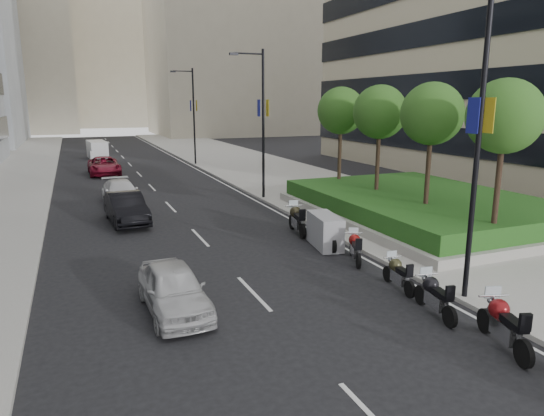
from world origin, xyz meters
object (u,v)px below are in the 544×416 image
motorcycle_1 (503,324)px  car_d (104,166)px  lamp_post_0 (475,135)px  car_a (174,289)px  lamp_post_1 (261,117)px  motorcycle_2 (434,296)px  motorcycle_6 (297,220)px  car_b (126,208)px  motorcycle_3 (398,274)px  lamp_post_2 (192,111)px  delivery_van (97,150)px  motorcycle_4 (355,248)px  car_c (121,192)px  motorcycle_5 (325,231)px

motorcycle_1 → car_d: size_ratio=0.43×
lamp_post_0 → car_a: bearing=162.5°
lamp_post_1 → motorcycle_2: (-1.41, -17.45, -4.50)m
motorcycle_6 → car_d: car_d is taller
motorcycle_6 → car_b: bearing=63.4°
motorcycle_3 → car_d: car_d is taller
motorcycle_6 → lamp_post_0: bearing=-162.5°
lamp_post_2 → delivery_van: lamp_post_2 is taller
delivery_van → motorcycle_4: bearing=-84.4°
lamp_post_0 → car_d: lamp_post_0 is taller
motorcycle_3 → motorcycle_6: 7.41m
motorcycle_3 → motorcycle_2: bearing=-179.5°
motorcycle_4 → delivery_van: bearing=32.6°
lamp_post_1 → delivery_van: bearing=106.8°
motorcycle_3 → motorcycle_4: motorcycle_4 is taller
lamp_post_1 → motorcycle_3: bearing=-94.3°
motorcycle_1 → motorcycle_3: (-0.02, 4.18, -0.11)m
motorcycle_4 → motorcycle_6: size_ratio=0.79×
car_d → car_c: bearing=-89.7°
motorcycle_5 → car_a: size_ratio=0.59×
lamp_post_0 → car_c: bearing=113.1°
lamp_post_0 → lamp_post_1: (0.00, 17.00, 0.00)m
lamp_post_0 → car_c: 21.33m
lamp_post_1 → car_c: 9.54m
motorcycle_3 → car_d: 31.14m
motorcycle_1 → motorcycle_2: bearing=24.0°
lamp_post_2 → motorcycle_6: lamp_post_2 is taller
lamp_post_2 → motorcycle_5: size_ratio=3.76×
motorcycle_2 → car_c: (-6.77, 19.66, 0.11)m
motorcycle_2 → motorcycle_6: 9.42m
lamp_post_1 → motorcycle_2: size_ratio=4.23×
motorcycle_6 → car_a: (-6.93, -6.37, 0.04)m
motorcycle_2 → delivery_van: 45.27m
motorcycle_5 → car_a: (-7.10, -3.99, 0.01)m
lamp_post_2 → motorcycle_4: size_ratio=4.62×
car_d → lamp_post_1: bearing=-61.2°
lamp_post_2 → motorcycle_3: (-1.16, -33.44, -4.55)m
lamp_post_1 → car_b: 9.88m
motorcycle_4 → motorcycle_5: 2.13m
motorcycle_2 → motorcycle_5: (0.27, 7.04, 0.12)m
motorcycle_3 → lamp_post_2: bearing=5.5°
motorcycle_5 → car_a: 8.15m
motorcycle_5 → car_b: (-7.25, 7.46, 0.07)m
motorcycle_1 → motorcycle_5: 9.22m
motorcycle_5 → car_b: 10.40m
motorcycle_6 → car_c: 12.32m
lamp_post_1 → car_a: (-8.25, -14.40, -4.37)m
motorcycle_2 → motorcycle_6: bearing=9.4°
motorcycle_3 → car_d: (-7.18, 30.30, 0.22)m
motorcycle_4 → motorcycle_1: bearing=-159.0°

